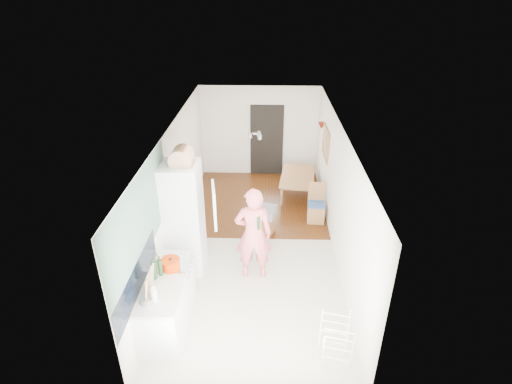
# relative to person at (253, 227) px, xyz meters

# --- Properties ---
(room_shell) EXTENTS (3.20, 7.00, 2.50)m
(room_shell) POSITION_rel_person_xyz_m (0.01, 0.99, 0.18)
(room_shell) COLOR white
(room_shell) RESTS_ON ground
(floor) EXTENTS (3.20, 7.00, 0.01)m
(floor) POSITION_rel_person_xyz_m (0.01, 0.99, -1.07)
(floor) COLOR #BBB5A1
(floor) RESTS_ON ground
(wood_floor_overlay) EXTENTS (3.20, 3.30, 0.01)m
(wood_floor_overlay) POSITION_rel_person_xyz_m (0.01, 2.84, -1.07)
(wood_floor_overlay) COLOR #502F15
(wood_floor_overlay) RESTS_ON room_shell
(sage_wall_panel) EXTENTS (0.02, 3.00, 1.30)m
(sage_wall_panel) POSITION_rel_person_xyz_m (-1.58, -1.01, 0.78)
(sage_wall_panel) COLOR slate
(sage_wall_panel) RESTS_ON room_shell
(tile_splashback) EXTENTS (0.02, 1.90, 0.50)m
(tile_splashback) POSITION_rel_person_xyz_m (-1.58, -1.56, 0.08)
(tile_splashback) COLOR black
(tile_splashback) RESTS_ON room_shell
(doorway_recess) EXTENTS (0.90, 0.04, 2.00)m
(doorway_recess) POSITION_rel_person_xyz_m (0.21, 4.47, -0.07)
(doorway_recess) COLOR black
(doorway_recess) RESTS_ON room_shell
(base_cabinet) EXTENTS (0.60, 0.90, 0.86)m
(base_cabinet) POSITION_rel_person_xyz_m (-1.29, -1.56, -0.64)
(base_cabinet) COLOR white
(base_cabinet) RESTS_ON room_shell
(worktop) EXTENTS (0.62, 0.92, 0.06)m
(worktop) POSITION_rel_person_xyz_m (-1.29, -1.56, -0.18)
(worktop) COLOR beige
(worktop) RESTS_ON room_shell
(range_cooker) EXTENTS (0.60, 0.60, 0.88)m
(range_cooker) POSITION_rel_person_xyz_m (-1.29, -0.81, -0.63)
(range_cooker) COLOR white
(range_cooker) RESTS_ON room_shell
(cooker_top) EXTENTS (0.60, 0.60, 0.04)m
(cooker_top) POSITION_rel_person_xyz_m (-1.29, -0.81, -0.17)
(cooker_top) COLOR #BDBDC0
(cooker_top) RESTS_ON room_shell
(fridge_housing) EXTENTS (0.66, 0.66, 2.15)m
(fridge_housing) POSITION_rel_person_xyz_m (-1.26, 0.21, 0.00)
(fridge_housing) COLOR white
(fridge_housing) RESTS_ON room_shell
(fridge_door) EXTENTS (0.14, 0.56, 0.70)m
(fridge_door) POSITION_rel_person_xyz_m (-0.65, -0.09, 0.48)
(fridge_door) COLOR white
(fridge_door) RESTS_ON room_shell
(fridge_interior) EXTENTS (0.02, 0.52, 0.66)m
(fridge_interior) POSITION_rel_person_xyz_m (-0.95, 0.21, 0.48)
(fridge_interior) COLOR white
(fridge_interior) RESTS_ON room_shell
(pinboard) EXTENTS (0.03, 0.90, 0.70)m
(pinboard) POSITION_rel_person_xyz_m (1.59, 2.89, 0.48)
(pinboard) COLOR tan
(pinboard) RESTS_ON room_shell
(pinboard_frame) EXTENTS (0.00, 0.94, 0.74)m
(pinboard_frame) POSITION_rel_person_xyz_m (1.57, 2.89, 0.48)
(pinboard_frame) COLOR #A37344
(pinboard_frame) RESTS_ON room_shell
(wall_sconce) EXTENTS (0.18, 0.18, 0.16)m
(wall_sconce) POSITION_rel_person_xyz_m (1.55, 3.54, 0.68)
(wall_sconce) COLOR maroon
(wall_sconce) RESTS_ON room_shell
(person) EXTENTS (0.80, 0.54, 2.14)m
(person) POSITION_rel_person_xyz_m (0.00, 0.00, 0.00)
(person) COLOR #EE6B6C
(person) RESTS_ON floor
(dining_table) EXTENTS (0.85, 1.34, 0.44)m
(dining_table) POSITION_rel_person_xyz_m (1.03, 3.24, -0.85)
(dining_table) COLOR #A37344
(dining_table) RESTS_ON floor
(dining_chair) EXTENTS (0.40, 0.40, 0.90)m
(dining_chair) POSITION_rel_person_xyz_m (1.35, 1.95, -0.62)
(dining_chair) COLOR #A37344
(dining_chair) RESTS_ON floor
(stool) EXTENTS (0.46, 0.46, 0.47)m
(stool) POSITION_rel_person_xyz_m (0.20, 1.41, -0.84)
(stool) COLOR #A37344
(stool) RESTS_ON floor
(grey_drape) EXTENTS (0.52, 0.52, 0.19)m
(grey_drape) POSITION_rel_person_xyz_m (0.20, 1.37, -0.50)
(grey_drape) COLOR gray
(grey_drape) RESTS_ON stool
(drying_rack) EXTENTS (0.48, 0.45, 0.80)m
(drying_rack) POSITION_rel_person_xyz_m (1.22, -1.91, -0.67)
(drying_rack) COLOR white
(drying_rack) RESTS_ON floor
(bread_bin) EXTENTS (0.46, 0.45, 0.21)m
(bread_bin) POSITION_rel_person_xyz_m (-1.20, 0.23, 1.19)
(bread_bin) COLOR tan
(bread_bin) RESTS_ON fridge_housing
(red_casserole) EXTENTS (0.33, 0.33, 0.17)m
(red_casserole) POSITION_rel_person_xyz_m (-1.24, -1.00, -0.06)
(red_casserole) COLOR red
(red_casserole) RESTS_ON cooker_top
(steel_pan) EXTENTS (0.18, 0.18, 0.09)m
(steel_pan) POSITION_rel_person_xyz_m (-1.41, -1.76, -0.11)
(steel_pan) COLOR #BDBDC0
(steel_pan) RESTS_ON worktop
(held_bottle) EXTENTS (0.05, 0.05, 0.25)m
(held_bottle) POSITION_rel_person_xyz_m (0.10, -0.13, 0.15)
(held_bottle) COLOR #153B1D
(held_bottle) RESTS_ON person
(bottle_a) EXTENTS (0.08, 0.08, 0.29)m
(bottle_a) POSITION_rel_person_xyz_m (-1.43, -1.24, -0.00)
(bottle_a) COLOR #153B1D
(bottle_a) RESTS_ON worktop
(bottle_b) EXTENTS (0.07, 0.07, 0.28)m
(bottle_b) POSITION_rel_person_xyz_m (-1.36, -1.16, -0.01)
(bottle_b) COLOR #153B1D
(bottle_b) RESTS_ON worktop
(bottle_c) EXTENTS (0.11, 0.11, 0.21)m
(bottle_c) POSITION_rel_person_xyz_m (-1.31, -1.72, -0.04)
(bottle_c) COLOR silver
(bottle_c) RESTS_ON worktop
(pepper_mill_front) EXTENTS (0.06, 0.06, 0.23)m
(pepper_mill_front) POSITION_rel_person_xyz_m (-1.41, -1.10, -0.03)
(pepper_mill_front) COLOR tan
(pepper_mill_front) RESTS_ON worktop
(pepper_mill_back) EXTENTS (0.07, 0.07, 0.24)m
(pepper_mill_back) POSITION_rel_person_xyz_m (-1.40, -1.03, -0.03)
(pepper_mill_back) COLOR tan
(pepper_mill_back) RESTS_ON worktop
(chopping_boards) EXTENTS (0.07, 0.30, 0.41)m
(chopping_boards) POSITION_rel_person_xyz_m (-1.40, -1.58, 0.05)
(chopping_boards) COLOR tan
(chopping_boards) RESTS_ON worktop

